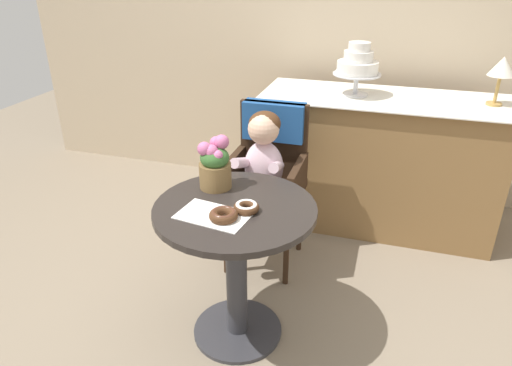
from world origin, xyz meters
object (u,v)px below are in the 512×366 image
object	(u,v)px
cafe_table	(236,247)
donut_front	(246,207)
wicker_chair	(269,159)
flower_vase	(215,163)
seated_child	(262,164)
donut_mid	(224,215)
table_lamp	(502,69)
tiered_cake_stand	(358,64)

from	to	relation	value
cafe_table	donut_front	size ratio (longest dim) A/B	6.48
wicker_chair	donut_front	bearing A→B (deg)	-78.60
wicker_chair	flower_vase	distance (m)	0.61
cafe_table	seated_child	xyz separation A→B (m)	(-0.04, 0.56, 0.17)
donut_front	donut_mid	bearing A→B (deg)	-126.98
seated_child	donut_mid	distance (m)	0.69
cafe_table	flower_vase	xyz separation A→B (m)	(-0.15, 0.15, 0.33)
donut_front	table_lamp	size ratio (longest dim) A/B	0.39
table_lamp	donut_mid	bearing A→B (deg)	-129.41
donut_mid	donut_front	bearing A→B (deg)	53.02
donut_front	table_lamp	world-z (taller)	table_lamp
cafe_table	donut_mid	world-z (taller)	donut_mid
cafe_table	tiered_cake_stand	xyz separation A→B (m)	(0.36, 1.30, 0.59)
flower_vase	tiered_cake_stand	size ratio (longest dim) A/B	0.77
cafe_table	seated_child	distance (m)	0.59
donut_front	donut_mid	size ratio (longest dim) A/B	0.91
table_lamp	donut_front	bearing A→B (deg)	-129.57
cafe_table	tiered_cake_stand	bearing A→B (deg)	74.60
seated_child	flower_vase	size ratio (longest dim) A/B	2.86
tiered_cake_stand	donut_mid	bearing A→B (deg)	-104.44
tiered_cake_stand	donut_front	bearing A→B (deg)	-102.59
seated_child	table_lamp	bearing A→B (deg)	31.78
wicker_chair	donut_mid	world-z (taller)	wicker_chair
seated_child	donut_front	distance (m)	0.60
seated_child	table_lamp	world-z (taller)	table_lamp
cafe_table	table_lamp	size ratio (longest dim) A/B	2.53
wicker_chair	table_lamp	distance (m)	1.44
donut_front	flower_vase	distance (m)	0.30
donut_mid	flower_vase	xyz separation A→B (m)	(-0.14, 0.27, 0.10)
cafe_table	donut_front	distance (m)	0.24
wicker_chair	seated_child	xyz separation A→B (m)	(0.00, -0.16, 0.04)
donut_front	tiered_cake_stand	xyz separation A→B (m)	(0.30, 1.33, 0.35)
tiered_cake_stand	table_lamp	bearing A→B (deg)	1.34
cafe_table	tiered_cake_stand	world-z (taller)	tiered_cake_stand
tiered_cake_stand	table_lamp	world-z (taller)	tiered_cake_stand
wicker_chair	seated_child	size ratio (longest dim) A/B	1.31
wicker_chair	donut_front	distance (m)	0.76
donut_front	flower_vase	size ratio (longest dim) A/B	0.44
cafe_table	donut_mid	bearing A→B (deg)	-93.61
donut_front	table_lamp	distance (m)	1.79
tiered_cake_stand	table_lamp	distance (m)	0.82
donut_front	donut_mid	distance (m)	0.11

